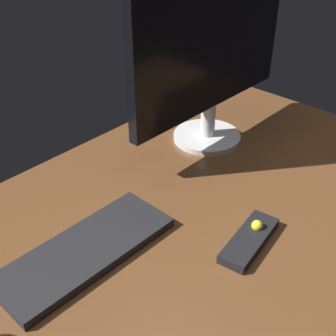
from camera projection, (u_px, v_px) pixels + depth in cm
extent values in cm
cube|color=brown|center=(185.00, 220.00, 100.05)|extent=(140.00, 84.00, 2.00)
cylinder|color=silver|center=(207.00, 137.00, 127.75)|extent=(19.12, 19.12, 1.53)
cylinder|color=silver|center=(208.00, 120.00, 124.84)|extent=(4.08, 4.08, 8.95)
cube|color=black|center=(212.00, 37.00, 111.81)|extent=(56.68, 3.31, 37.87)
cube|color=black|center=(86.00, 251.00, 89.22)|extent=(37.02, 14.60, 1.97)
cube|color=black|center=(249.00, 240.00, 91.72)|extent=(17.82, 8.18, 2.00)
sphere|color=yellow|center=(257.00, 226.00, 93.26)|extent=(2.44, 2.44, 2.44)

